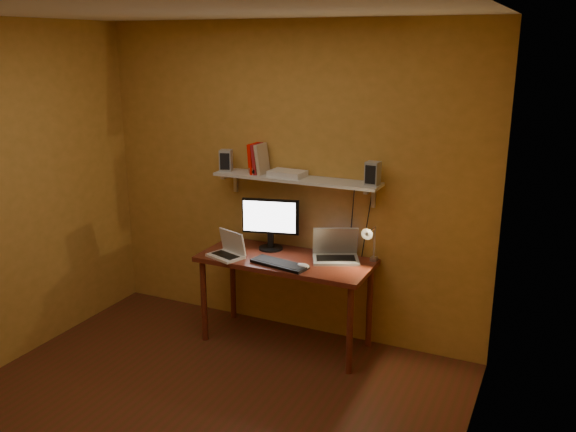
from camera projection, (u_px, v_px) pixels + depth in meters
The scene contains 14 objects.
room at pixel (177, 235), 3.68m from camera, with size 3.44×3.24×2.64m.
desk at pixel (286, 268), 4.92m from camera, with size 1.40×0.60×0.75m.
wall_shelf at pixel (296, 179), 4.89m from camera, with size 1.40×0.25×0.21m.
monitor at pixel (270, 221), 5.04m from camera, with size 0.47×0.24×0.43m.
laptop at pixel (336, 251), 4.85m from camera, with size 0.44×0.39×0.26m.
netbook at pixel (229, 250), 4.92m from camera, with size 0.33×0.28×0.21m.
keyboard at pixel (279, 264), 4.73m from camera, with size 0.46×0.15×0.02m, color black.
mouse at pixel (303, 266), 4.66m from camera, with size 0.11×0.07×0.04m, color silver.
desk_lamp at pixel (370, 240), 4.68m from camera, with size 0.09×0.23×0.38m.
speaker_left at pixel (226, 160), 5.11m from camera, with size 0.10×0.10×0.18m, color #95989D.
speaker_right at pixel (373, 173), 4.60m from camera, with size 0.10×0.10×0.18m, color #95989D.
books at pixel (258, 159), 5.00m from camera, with size 0.13×0.17×0.25m.
shelf_camera at pixel (255, 171), 4.98m from camera, with size 0.10×0.06×0.06m.
router at pixel (287, 174), 4.92m from camera, with size 0.28×0.19×0.05m, color silver.
Camera 1 is at (2.09, -2.89, 2.42)m, focal length 38.00 mm.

